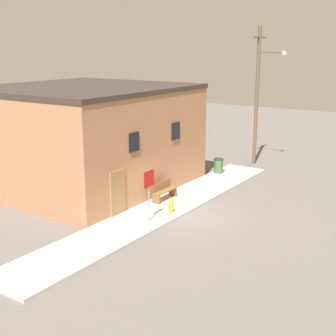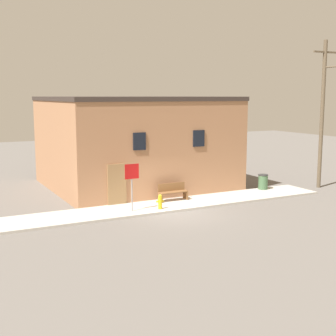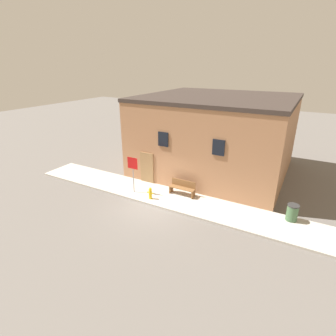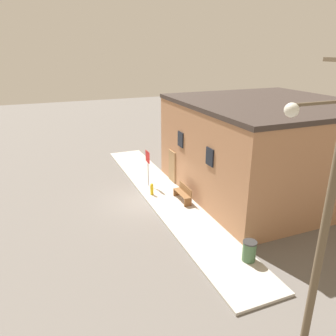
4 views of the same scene
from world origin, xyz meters
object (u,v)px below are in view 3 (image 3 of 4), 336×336
at_px(fire_hydrant, 150,193).
at_px(stop_sign, 133,168).
at_px(bench, 182,188).
at_px(trash_bin, 292,212).

xyz_separation_m(fire_hydrant, stop_sign, (-1.38, 0.24, 1.25)).
relative_size(bench, trash_bin, 1.79).
bearing_deg(stop_sign, fire_hydrant, -9.89).
bearing_deg(trash_bin, stop_sign, -171.62).
bearing_deg(trash_bin, fire_hydrant, -168.38).
height_order(fire_hydrant, trash_bin, trash_bin).
bearing_deg(stop_sign, bench, 22.42).
distance_m(stop_sign, bench, 3.26).
bearing_deg(bench, fire_hydrant, -135.68).
relative_size(stop_sign, trash_bin, 2.58).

